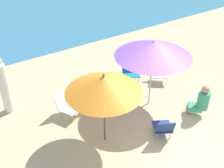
# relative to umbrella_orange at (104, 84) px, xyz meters

# --- Properties ---
(ground_plane) EXTENTS (40.00, 40.00, 0.00)m
(ground_plane) POSITION_rel_umbrella_orange_xyz_m (1.37, -0.60, -1.61)
(ground_plane) COLOR #CCB789
(umbrella_orange) EXTENTS (1.70, 1.70, 1.87)m
(umbrella_orange) POSITION_rel_umbrella_orange_xyz_m (0.00, 0.00, 0.00)
(umbrella_orange) COLOR #4C4C51
(umbrella_orange) RESTS_ON ground_plane
(umbrella_purple) EXTENTS (2.00, 2.00, 2.01)m
(umbrella_purple) POSITION_rel_umbrella_orange_xyz_m (1.83, 0.54, 0.12)
(umbrella_purple) COLOR silver
(umbrella_purple) RESTS_ON ground_plane
(beach_chair_a) EXTENTS (0.71, 0.70, 0.64)m
(beach_chair_a) POSITION_rel_umbrella_orange_xyz_m (0.63, 1.25, -1.27)
(beach_chair_a) COLOR red
(beach_chair_a) RESTS_ON ground_plane
(beach_chair_b) EXTENTS (0.67, 0.68, 0.62)m
(beach_chair_b) POSITION_rel_umbrella_orange_xyz_m (2.92, 1.30, -1.28)
(beach_chair_b) COLOR white
(beach_chair_b) RESTS_ON ground_plane
(beach_chair_c) EXTENTS (0.74, 0.76, 0.63)m
(beach_chair_c) POSITION_rel_umbrella_orange_xyz_m (-0.31, 1.36, -1.27)
(beach_chair_c) COLOR white
(beach_chair_c) RESTS_ON ground_plane
(beach_chair_d) EXTENTS (0.65, 0.69, 0.60)m
(beach_chair_d) POSITION_rel_umbrella_orange_xyz_m (1.24, -0.69, -1.31)
(beach_chair_d) COLOR navy
(beach_chair_d) RESTS_ON ground_plane
(beach_chair_e) EXTENTS (0.71, 0.70, 0.68)m
(beach_chair_e) POSITION_rel_umbrella_orange_xyz_m (2.16, 1.86, -1.25)
(beach_chair_e) COLOR teal
(beach_chair_e) RESTS_ON ground_plane
(person_a) EXTENTS (0.52, 0.51, 0.93)m
(person_a) POSITION_rel_umbrella_orange_xyz_m (2.64, -0.59, -1.16)
(person_a) COLOR #389970
(person_a) RESTS_ON ground_plane
(person_b) EXTENTS (0.29, 0.29, 1.66)m
(person_b) POSITION_rel_umbrella_orange_xyz_m (-1.60, 2.40, -0.77)
(person_b) COLOR silver
(person_b) RESTS_ON ground_plane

